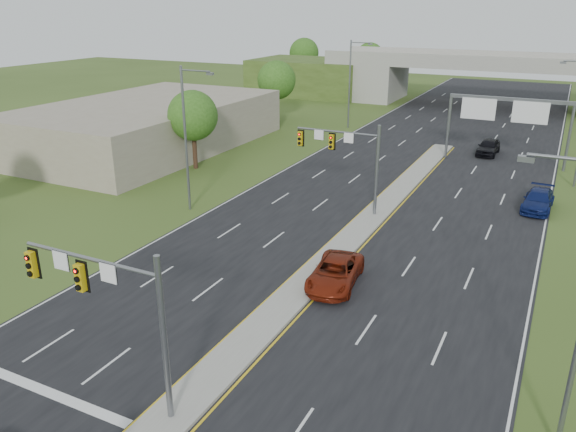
# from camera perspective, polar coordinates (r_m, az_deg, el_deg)

# --- Properties ---
(ground) EXTENTS (240.00, 240.00, 0.00)m
(ground) POSITION_cam_1_polar(r_m,az_deg,el_deg) (23.66, -11.76, -19.54)
(ground) COLOR #384E1B
(ground) RESTS_ON ground
(road) EXTENTS (24.00, 160.00, 0.02)m
(road) POSITION_cam_1_polar(r_m,az_deg,el_deg) (52.42, 12.18, 3.47)
(road) COLOR black
(road) RESTS_ON ground
(median) EXTENTS (2.00, 54.00, 0.16)m
(median) POSITION_cam_1_polar(r_m,az_deg,el_deg) (41.46, 7.89, -0.75)
(median) COLOR gray
(median) RESTS_ON road
(lane_markings) EXTENTS (23.72, 160.00, 0.01)m
(lane_markings) POSITION_cam_1_polar(r_m,az_deg,el_deg) (46.96, 9.55, 1.65)
(lane_markings) COLOR gold
(lane_markings) RESTS_ON road
(signal_mast_near) EXTENTS (6.62, 0.60, 7.00)m
(signal_mast_near) POSITION_cam_1_polar(r_m,az_deg,el_deg) (22.28, -17.43, -8.16)
(signal_mast_near) COLOR slate
(signal_mast_near) RESTS_ON ground
(signal_mast_far) EXTENTS (6.62, 0.60, 7.00)m
(signal_mast_far) POSITION_cam_1_polar(r_m,az_deg,el_deg) (42.49, 6.15, 6.42)
(signal_mast_far) COLOR slate
(signal_mast_far) RESTS_ON ground
(sign_gantry) EXTENTS (11.58, 0.44, 6.67)m
(sign_gantry) POSITION_cam_1_polar(r_m,az_deg,el_deg) (59.73, 21.36, 9.78)
(sign_gantry) COLOR slate
(sign_gantry) RESTS_ON ground
(overpass) EXTENTS (80.00, 14.00, 8.10)m
(overpass) POSITION_cam_1_polar(r_m,az_deg,el_deg) (95.22, 19.53, 12.57)
(overpass) COLOR gray
(overpass) RESTS_ON ground
(lightpole_l_mid) EXTENTS (2.85, 0.25, 11.00)m
(lightpole_l_mid) POSITION_cam_1_polar(r_m,az_deg,el_deg) (43.09, -10.20, 8.30)
(lightpole_l_mid) COLOR slate
(lightpole_l_mid) RESTS_ON ground
(lightpole_l_far) EXTENTS (2.85, 0.25, 11.00)m
(lightpole_l_far) POSITION_cam_1_polar(r_m,az_deg,el_deg) (73.79, 6.43, 13.55)
(lightpole_l_far) COLOR slate
(lightpole_l_far) RESTS_ON ground
(tree_l_near) EXTENTS (4.80, 4.80, 7.60)m
(tree_l_near) POSITION_cam_1_polar(r_m,az_deg,el_deg) (55.07, -9.66, 10.01)
(tree_l_near) COLOR #382316
(tree_l_near) RESTS_ON ground
(tree_l_mid) EXTENTS (5.20, 5.20, 8.12)m
(tree_l_mid) POSITION_cam_1_polar(r_m,az_deg,el_deg) (78.17, -1.17, 13.63)
(tree_l_mid) COLOR #382316
(tree_l_mid) RESTS_ON ground
(tree_back_a) EXTENTS (6.00, 6.00, 8.85)m
(tree_back_a) POSITION_cam_1_polar(r_m,az_deg,el_deg) (119.12, 1.64, 16.22)
(tree_back_a) COLOR #382316
(tree_back_a) RESTS_ON ground
(tree_back_b) EXTENTS (5.60, 5.60, 8.32)m
(tree_back_b) POSITION_cam_1_polar(r_m,az_deg,el_deg) (113.99, 8.28, 15.66)
(tree_back_b) COLOR #382316
(tree_back_b) RESTS_ON ground
(commercial_building) EXTENTS (18.00, 30.00, 5.00)m
(commercial_building) POSITION_cam_1_polar(r_m,az_deg,el_deg) (65.53, -14.15, 8.97)
(commercial_building) COLOR gray
(commercial_building) RESTS_ON ground
(car_far_a) EXTENTS (3.17, 5.67, 1.50)m
(car_far_a) POSITION_cam_1_polar(r_m,az_deg,el_deg) (32.30, 4.80, -5.76)
(car_far_a) COLOR maroon
(car_far_a) RESTS_ON road
(car_far_b) EXTENTS (2.35, 5.25, 1.50)m
(car_far_b) POSITION_cam_1_polar(r_m,az_deg,el_deg) (48.05, 24.07, 1.47)
(car_far_b) COLOR #0D184F
(car_far_b) RESTS_ON road
(car_far_c) EXTENTS (2.14, 5.00, 1.68)m
(car_far_c) POSITION_cam_1_polar(r_m,az_deg,el_deg) (64.16, 19.69, 6.65)
(car_far_c) COLOR black
(car_far_c) RESTS_ON road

